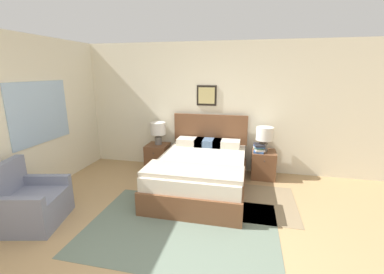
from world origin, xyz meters
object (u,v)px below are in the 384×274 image
object	(u,v)px
table_lamp_near_window	(158,130)
armchair	(29,204)
bed	(201,172)
nightstand_near_window	(158,156)
table_lamp_by_door	(265,135)
nightstand_by_door	(263,164)

from	to	relation	value
table_lamp_near_window	armchair	bearing A→B (deg)	-113.46
bed	nightstand_near_window	distance (m)	1.34
bed	table_lamp_near_window	distance (m)	1.44
bed	armchair	bearing A→B (deg)	-143.65
bed	armchair	size ratio (longest dim) A/B	2.20
armchair	table_lamp_by_door	bearing A→B (deg)	113.49
bed	nightstand_by_door	size ratio (longest dim) A/B	3.95
nightstand_by_door	table_lamp_by_door	distance (m)	0.58
bed	table_lamp_by_door	xyz separation A→B (m)	(1.08, 0.81, 0.52)
armchair	nightstand_near_window	size ratio (longest dim) A/B	1.80
armchair	bed	bearing A→B (deg)	113.28
armchair	table_lamp_by_door	xyz separation A→B (m)	(3.17, 2.35, 0.56)
nightstand_near_window	nightstand_by_door	bearing A→B (deg)	0.00
armchair	nightstand_by_door	distance (m)	3.94
bed	nightstand_by_door	world-z (taller)	bed
armchair	table_lamp_by_door	distance (m)	3.99
nightstand_near_window	table_lamp_near_window	size ratio (longest dim) A/B	1.12
nightstand_by_door	table_lamp_near_window	bearing A→B (deg)	179.33
bed	nightstand_by_door	distance (m)	1.34
nightstand_by_door	armchair	bearing A→B (deg)	-143.85
bed	armchair	xyz separation A→B (m)	(-2.10, -1.54, -0.04)
armchair	table_lamp_near_window	world-z (taller)	table_lamp_near_window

